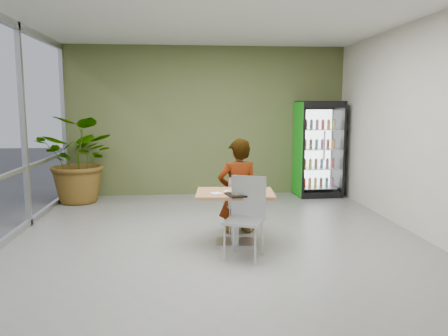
{
  "coord_description": "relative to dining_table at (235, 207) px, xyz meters",
  "views": [
    {
      "loc": [
        -0.46,
        -5.98,
        1.92
      ],
      "look_at": [
        0.12,
        0.51,
        1.0
      ],
      "focal_mm": 35.0,
      "sensor_mm": 36.0,
      "label": 1
    }
  ],
  "objects": [
    {
      "name": "room_envelope",
      "position": [
        -0.22,
        0.09,
        1.06
      ],
      "size": [
        6.0,
        7.0,
        3.2
      ],
      "primitive_type": null,
      "color": "beige",
      "rests_on": "ground"
    },
    {
      "name": "cafeteria_tray",
      "position": [
        0.09,
        -0.24,
        0.23
      ],
      "size": [
        0.51,
        0.42,
        0.03
      ],
      "primitive_type": "cube",
      "rotation": [
        0.0,
        0.0,
        0.23
      ],
      "color": "black",
      "rests_on": "dining_table"
    },
    {
      "name": "potted_plant",
      "position": [
        -2.76,
        2.99,
        0.33
      ],
      "size": [
        1.92,
        1.79,
        1.74
      ],
      "primitive_type": "imported",
      "rotation": [
        0.0,
        0.0,
        -0.33
      ],
      "color": "#306327",
      "rests_on": "ground"
    },
    {
      "name": "chair_near",
      "position": [
        0.09,
        -0.49,
        0.07
      ],
      "size": [
        0.6,
        0.61,
        1.03
      ],
      "rotation": [
        0.0,
        0.0,
        -0.4
      ],
      "color": "#B2B4B7",
      "rests_on": "ground"
    },
    {
      "name": "chair_far",
      "position": [
        0.13,
        0.58,
        -0.03
      ],
      "size": [
        0.44,
        0.45,
        0.87
      ],
      "rotation": [
        0.0,
        0.0,
        3.29
      ],
      "color": "#B2B4B7",
      "rests_on": "ground"
    },
    {
      "name": "seated_woman",
      "position": [
        0.12,
        0.62,
        0.03
      ],
      "size": [
        0.7,
        0.51,
        1.74
      ],
      "primitive_type": "imported",
      "rotation": [
        0.0,
        0.0,
        3.29
      ],
      "color": "black",
      "rests_on": "ground"
    },
    {
      "name": "dining_table",
      "position": [
        0.0,
        0.0,
        0.0
      ],
      "size": [
        1.12,
        0.83,
        0.75
      ],
      "rotation": [
        0.0,
        0.0,
        -0.09
      ],
      "color": "#B77D4E",
      "rests_on": "ground"
    },
    {
      "name": "pizza_plate",
      "position": [
        -0.04,
        -0.0,
        0.23
      ],
      "size": [
        0.29,
        0.22,
        0.03
      ],
      "color": "white",
      "rests_on": "dining_table"
    },
    {
      "name": "napkin_stack",
      "position": [
        -0.27,
        -0.15,
        0.22
      ],
      "size": [
        0.18,
        0.18,
        0.02
      ],
      "primitive_type": "cube",
      "rotation": [
        0.0,
        0.0,
        0.53
      ],
      "color": "white",
      "rests_on": "dining_table"
    },
    {
      "name": "ground",
      "position": [
        -0.22,
        0.09,
        -0.54
      ],
      "size": [
        7.0,
        7.0,
        0.0
      ],
      "primitive_type": "plane",
      "color": "gray",
      "rests_on": "ground"
    },
    {
      "name": "beverage_fridge",
      "position": [
        2.17,
        3.22,
        0.48
      ],
      "size": [
        0.95,
        0.74,
        2.03
      ],
      "rotation": [
        0.0,
        0.0,
        0.04
      ],
      "color": "black",
      "rests_on": "ground"
    },
    {
      "name": "soda_cup",
      "position": [
        0.18,
        0.03,
        0.3
      ],
      "size": [
        0.1,
        0.1,
        0.18
      ],
      "color": "white",
      "rests_on": "dining_table"
    }
  ]
}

